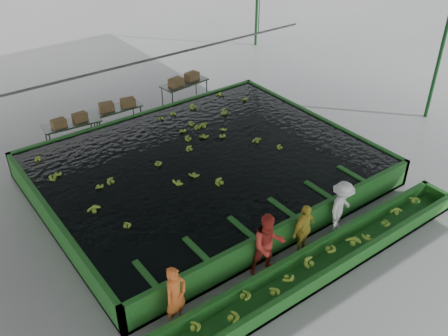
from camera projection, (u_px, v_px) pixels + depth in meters
ground at (234, 203)px, 15.17m from camera, size 80.00×80.00×0.00m
shed_roof at (236, 42)px, 12.45m from camera, size 20.00×22.00×0.04m
shed_posts at (235, 130)px, 13.81m from camera, size 20.00×22.00×5.00m
flotation_tank at (205, 169)px, 15.94m from camera, size 10.00×8.00×0.90m
tank_water at (205, 158)px, 15.72m from camera, size 9.70×7.70×0.00m
sorting_trough at (320, 263)px, 12.60m from camera, size 10.00×1.00×0.50m
cableway_rail at (145, 61)px, 16.91m from camera, size 0.08×0.08×14.00m
rail_hanger_right at (259, 7)px, 18.87m from camera, size 0.04×0.04×2.00m
worker_a at (176, 296)px, 10.96m from camera, size 0.66×0.51×1.60m
worker_b at (268, 245)px, 12.25m from camera, size 1.05×0.94×1.77m
worker_c at (304, 230)px, 12.93m from camera, size 0.94×0.52×1.52m
worker_d at (341, 208)px, 13.61m from camera, size 1.21×0.95×1.64m
packing_table_left at (74, 134)px, 17.89m from camera, size 2.05×0.97×0.90m
packing_table_mid at (116, 119)px, 18.89m from camera, size 1.98×0.82×0.89m
packing_table_right at (185, 92)px, 20.86m from camera, size 2.10×1.02×0.92m
box_stack_left at (70, 124)px, 17.57m from camera, size 1.27×0.38×0.27m
box_stack_mid at (118, 108)px, 18.63m from camera, size 1.38×0.58×0.29m
box_stack_right at (184, 83)px, 20.57m from camera, size 1.47×0.61×0.31m
floating_bananas at (191, 148)px, 16.26m from camera, size 9.00×6.13×0.12m
trough_bananas at (321, 259)px, 12.52m from camera, size 9.13×0.61×0.12m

